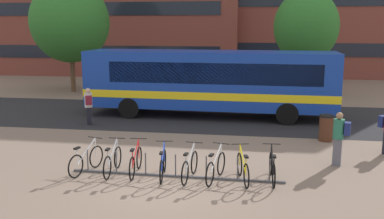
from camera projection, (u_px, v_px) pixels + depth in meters
The scene contains 18 objects.
ground at pixel (167, 181), 12.25m from camera, with size 200.00×200.00×0.00m, color #7A6656.
bus_lane_asphalt at pixel (205, 116), 21.04m from camera, with size 80.00×7.20×0.01m, color #232326.
city_bus at pixel (208, 81), 20.68m from camera, with size 12.10×2.93×3.20m.
bike_rack at pixel (176, 174), 12.56m from camera, with size 6.38×0.16×0.70m.
parked_bicycle_white_0 at pixel (86, 160), 12.90m from camera, with size 0.60×1.68×0.99m.
parked_bicycle_silver_1 at pixel (113, 161), 12.80m from camera, with size 0.52×1.72×0.99m.
parked_bicycle_red_2 at pixel (136, 162), 12.74m from camera, with size 0.52×1.72×0.99m.
parked_bicycle_blue_3 at pixel (163, 165), 12.46m from camera, with size 0.52×1.72×0.99m.
parked_bicycle_silver_4 at pixel (190, 167), 12.33m from camera, with size 0.52×1.72×0.99m.
parked_bicycle_white_5 at pixel (216, 168), 12.24m from camera, with size 0.58×1.69×0.99m.
parked_bicycle_yellow_6 at pixel (243, 169), 12.14m from camera, with size 0.58×1.69×0.99m.
parked_bicycle_black_7 at pixel (272, 169), 12.15m from camera, with size 0.52×1.72×0.99m.
commuter_maroon_pack_0 at pixel (89, 104), 19.04m from camera, with size 0.50×0.60×1.67m.
commuter_navy_pack_1 at pixel (339, 135), 13.39m from camera, with size 0.58×0.43×1.74m.
trash_bin at pixel (326, 128), 16.44m from camera, with size 0.55×0.55×1.03m.
street_tree_0 at pixel (70, 22), 28.01m from camera, with size 5.17×5.17×7.35m.
street_tree_1 at pixel (306, 27), 26.67m from camera, with size 4.02×4.02×6.64m.
building_centre_block at pixel (237, 5), 48.00m from camera, with size 16.70×13.42×13.37m.
Camera 1 is at (2.49, -11.37, 4.40)m, focal length 39.80 mm.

